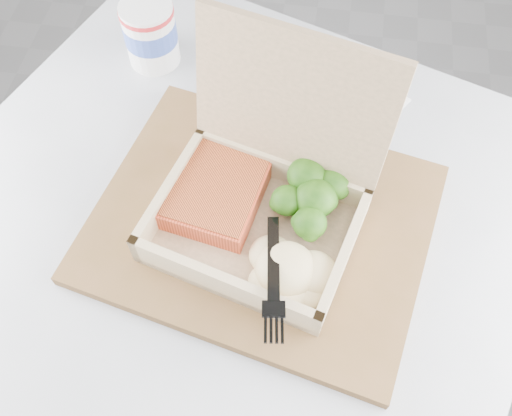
% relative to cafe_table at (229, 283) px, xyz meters
% --- Properties ---
extents(cafe_table, '(0.92, 0.92, 0.70)m').
position_rel_cafe_table_xyz_m(cafe_table, '(0.00, 0.00, 0.00)').
color(cafe_table, black).
rests_on(cafe_table, floor).
extents(serving_tray, '(0.44, 0.38, 0.02)m').
position_rel_cafe_table_xyz_m(serving_tray, '(0.05, 0.00, 0.19)').
color(serving_tray, brown).
rests_on(serving_tray, cafe_table).
extents(takeout_container, '(0.26, 0.25, 0.21)m').
position_rel_cafe_table_xyz_m(takeout_container, '(0.05, 0.01, 0.25)').
color(takeout_container, tan).
rests_on(takeout_container, serving_tray).
extents(salmon_fillet, '(0.12, 0.15, 0.03)m').
position_rel_cafe_table_xyz_m(salmon_fillet, '(-0.01, 0.02, 0.22)').
color(salmon_fillet, '#E0512B').
rests_on(salmon_fillet, takeout_container).
extents(broccoli_pile, '(0.11, 0.11, 0.04)m').
position_rel_cafe_table_xyz_m(broccoli_pile, '(0.10, 0.01, 0.23)').
color(broccoli_pile, '#3B7119').
rests_on(broccoli_pile, takeout_container).
extents(mashed_potatoes, '(0.11, 0.09, 0.04)m').
position_rel_cafe_table_xyz_m(mashed_potatoes, '(0.08, -0.07, 0.22)').
color(mashed_potatoes, beige).
rests_on(mashed_potatoes, takeout_container).
extents(plastic_fork, '(0.04, 0.16, 0.03)m').
position_rel_cafe_table_xyz_m(plastic_fork, '(0.06, -0.04, 0.24)').
color(plastic_fork, black).
rests_on(plastic_fork, mashed_potatoes).
extents(paper_cup, '(0.07, 0.07, 0.09)m').
position_rel_cafe_table_xyz_m(paper_cup, '(-0.15, 0.25, 0.23)').
color(paper_cup, silver).
rests_on(paper_cup, cafe_table).
extents(receipt, '(0.13, 0.15, 0.00)m').
position_rel_cafe_table_xyz_m(receipt, '(0.16, 0.19, 0.18)').
color(receipt, white).
rests_on(receipt, cafe_table).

